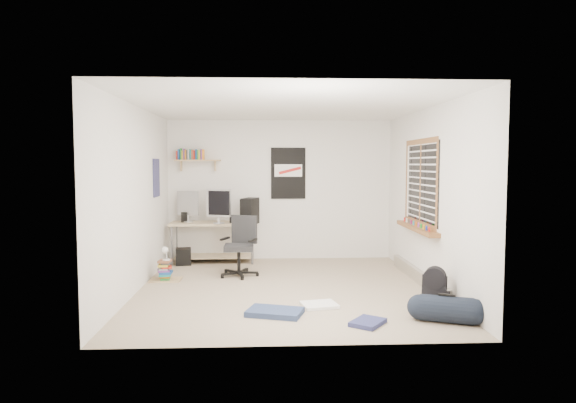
{
  "coord_description": "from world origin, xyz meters",
  "views": [
    {
      "loc": [
        -0.3,
        -6.98,
        1.72
      ],
      "look_at": [
        0.05,
        0.18,
        1.19
      ],
      "focal_mm": 32.0,
      "sensor_mm": 36.0,
      "label": 1
    }
  ],
  "objects_px": {
    "desk": "(214,241)",
    "book_stack": "(165,270)",
    "backpack": "(434,291)",
    "duffel_bag": "(447,310)",
    "office_chair": "(239,244)"
  },
  "relations": [
    {
      "from": "duffel_bag",
      "to": "book_stack",
      "type": "bearing_deg",
      "value": 169.15
    },
    {
      "from": "book_stack",
      "to": "backpack",
      "type": "bearing_deg",
      "value": -24.54
    },
    {
      "from": "office_chair",
      "to": "backpack",
      "type": "distance_m",
      "value": 3.06
    },
    {
      "from": "duffel_bag",
      "to": "book_stack",
      "type": "xyz_separation_m",
      "value": [
        -3.44,
        2.19,
        0.01
      ]
    },
    {
      "from": "duffel_bag",
      "to": "book_stack",
      "type": "relative_size",
      "value": 1.44
    },
    {
      "from": "desk",
      "to": "duffel_bag",
      "type": "bearing_deg",
      "value": -41.63
    },
    {
      "from": "desk",
      "to": "book_stack",
      "type": "height_order",
      "value": "desk"
    },
    {
      "from": "desk",
      "to": "backpack",
      "type": "bearing_deg",
      "value": -35.96
    },
    {
      "from": "desk",
      "to": "book_stack",
      "type": "xyz_separation_m",
      "value": [
        -0.58,
        -1.42,
        -0.21
      ]
    },
    {
      "from": "backpack",
      "to": "book_stack",
      "type": "distance_m",
      "value": 3.85
    },
    {
      "from": "backpack",
      "to": "duffel_bag",
      "type": "distance_m",
      "value": 0.6
    },
    {
      "from": "desk",
      "to": "duffel_bag",
      "type": "relative_size",
      "value": 2.61
    },
    {
      "from": "backpack",
      "to": "book_stack",
      "type": "xyz_separation_m",
      "value": [
        -3.5,
        1.6,
        -0.05
      ]
    },
    {
      "from": "backpack",
      "to": "office_chair",
      "type": "bearing_deg",
      "value": 167.89
    },
    {
      "from": "backpack",
      "to": "desk",
      "type": "bearing_deg",
      "value": 159.07
    }
  ]
}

